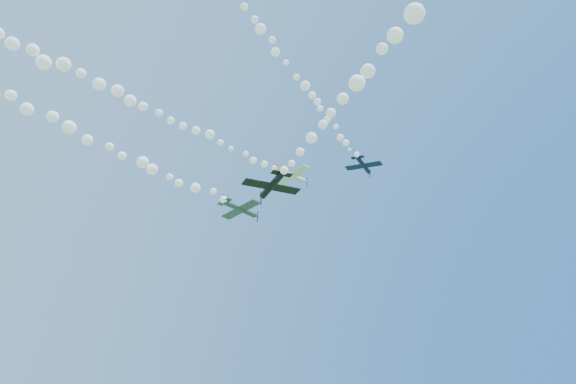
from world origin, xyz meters
TOP-DOWN VIEW (x-y plane):
  - plane_white at (7.57, -1.68)m, footprint 7.94×8.19m
  - smoke_trail_white at (-28.74, -1.29)m, footprint 67.94×3.56m
  - plane_navy at (12.22, -14.94)m, footprint 6.04×6.31m
  - plane_grey at (-4.76, -4.20)m, footprint 7.34×7.71m
  - plane_black at (-6.97, -14.81)m, footprint 8.06×7.63m

SIDE VIEW (x-z plane):
  - plane_black at x=-6.97m, z-range 37.87..39.91m
  - plane_grey at x=-4.76m, z-range 40.39..42.35m
  - plane_navy at x=12.22m, z-range 50.85..52.60m
  - smoke_trail_white at x=-28.74m, z-range 52.92..56.17m
  - plane_white at x=7.57m, z-range 53.82..55.92m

